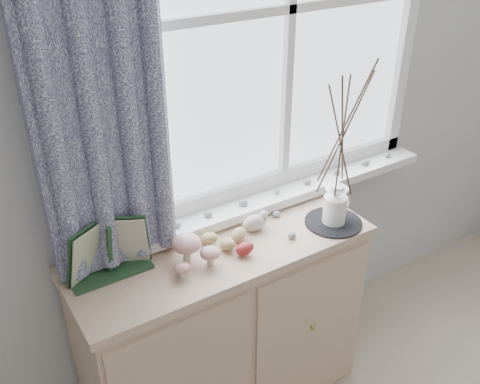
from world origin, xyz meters
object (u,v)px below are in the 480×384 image
at_px(botanical_book, 111,252).
at_px(twig_pitcher, 343,131).
at_px(sideboard, 224,328).
at_px(toadstool_cluster, 191,249).

xyz_separation_m(botanical_book, twig_pitcher, (0.89, -0.14, 0.29)).
distance_m(sideboard, twig_pitcher, 0.96).
bearing_deg(toadstool_cluster, twig_pitcher, -7.15).
bearing_deg(botanical_book, sideboard, -5.62).
height_order(sideboard, botanical_book, botanical_book).
bearing_deg(botanical_book, toadstool_cluster, -13.01).
relative_size(botanical_book, toadstool_cluster, 1.78).
xyz_separation_m(toadstool_cluster, twig_pitcher, (0.62, -0.08, 0.35)).
bearing_deg(toadstool_cluster, botanical_book, 167.29).
distance_m(sideboard, botanical_book, 0.69).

